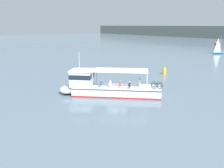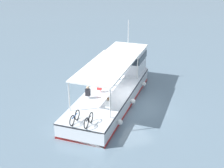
% 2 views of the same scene
% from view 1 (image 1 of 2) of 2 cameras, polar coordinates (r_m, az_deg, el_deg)
% --- Properties ---
extents(ground_plane, '(400.00, 400.00, 0.00)m').
position_cam_1_polar(ground_plane, '(32.72, 1.19, -1.69)').
color(ground_plane, slate).
extents(ferry_main, '(10.92, 11.41, 5.32)m').
position_cam_1_polar(ferry_main, '(30.95, -1.86, -0.64)').
color(ferry_main, silver).
rests_on(ferry_main, ground).
extents(sailboat_horizon_east, '(3.08, 4.98, 5.40)m').
position_cam_1_polar(sailboat_horizon_east, '(82.70, 23.39, 6.80)').
color(sailboat_horizon_east, teal).
rests_on(sailboat_horizon_east, ground).
extents(motorboat_outer_anchorage, '(3.51, 3.42, 1.26)m').
position_cam_1_polar(motorboat_outer_anchorage, '(122.23, 23.06, 8.64)').
color(motorboat_outer_anchorage, maroon).
rests_on(motorboat_outer_anchorage, ground).
extents(channel_buoy, '(0.70, 0.70, 1.40)m').
position_cam_1_polar(channel_buoy, '(45.15, 12.00, 2.98)').
color(channel_buoy, gold).
rests_on(channel_buoy, ground).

